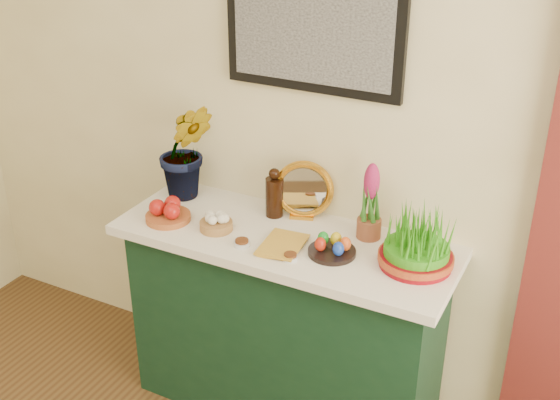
# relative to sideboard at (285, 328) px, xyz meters

# --- Properties ---
(sideboard) EXTENTS (1.30, 0.45, 0.85)m
(sideboard) POSITION_rel_sideboard_xyz_m (0.00, 0.00, 0.00)
(sideboard) COLOR #12321E
(sideboard) RESTS_ON ground
(tablecloth) EXTENTS (1.40, 0.55, 0.04)m
(tablecloth) POSITION_rel_sideboard_xyz_m (0.00, 0.00, 0.45)
(tablecloth) COLOR white
(tablecloth) RESTS_ON sideboard
(hyacinth_green) EXTENTS (0.38, 0.37, 0.58)m
(hyacinth_green) POSITION_rel_sideboard_xyz_m (-0.55, 0.12, 0.76)
(hyacinth_green) COLOR #2E6F21
(hyacinth_green) RESTS_ON tablecloth
(apple_bowl) EXTENTS (0.19, 0.19, 0.10)m
(apple_bowl) POSITION_rel_sideboard_xyz_m (-0.50, -0.11, 0.51)
(apple_bowl) COLOR #A95528
(apple_bowl) RESTS_ON tablecloth
(garlic_basket) EXTENTS (0.17, 0.17, 0.08)m
(garlic_basket) POSITION_rel_sideboard_xyz_m (-0.27, -0.09, 0.50)
(garlic_basket) COLOR #A86E43
(garlic_basket) RESTS_ON tablecloth
(vinegar_cruet) EXTENTS (0.07, 0.07, 0.22)m
(vinegar_cruet) POSITION_rel_sideboard_xyz_m (-0.12, 0.13, 0.56)
(vinegar_cruet) COLOR black
(vinegar_cruet) RESTS_ON tablecloth
(mirror) EXTENTS (0.26, 0.13, 0.25)m
(mirror) POSITION_rel_sideboard_xyz_m (-0.01, 0.18, 0.59)
(mirror) COLOR gold
(mirror) RESTS_ON tablecloth
(book) EXTENTS (0.16, 0.22, 0.03)m
(book) POSITION_rel_sideboard_xyz_m (-0.04, -0.10, 0.48)
(book) COLOR gold
(book) RESTS_ON tablecloth
(spice_dish_left) EXTENTS (0.07, 0.07, 0.03)m
(spice_dish_left) POSITION_rel_sideboard_xyz_m (-0.11, -0.16, 0.48)
(spice_dish_left) COLOR silver
(spice_dish_left) RESTS_ON tablecloth
(spice_dish_right) EXTENTS (0.06, 0.06, 0.03)m
(spice_dish_right) POSITION_rel_sideboard_xyz_m (0.10, -0.16, 0.48)
(spice_dish_right) COLOR silver
(spice_dish_right) RESTS_ON tablecloth
(egg_plate) EXTENTS (0.19, 0.19, 0.08)m
(egg_plate) POSITION_rel_sideboard_xyz_m (0.23, -0.05, 0.49)
(egg_plate) COLOR black
(egg_plate) RESTS_ON tablecloth
(hyacinth_pink) EXTENTS (0.10, 0.10, 0.32)m
(hyacinth_pink) POSITION_rel_sideboard_xyz_m (0.30, 0.14, 0.61)
(hyacinth_pink) COLOR brown
(hyacinth_pink) RESTS_ON tablecloth
(wheatgrass_sabzeh) EXTENTS (0.28, 0.28, 0.23)m
(wheatgrass_sabzeh) POSITION_rel_sideboard_xyz_m (0.54, 0.01, 0.57)
(wheatgrass_sabzeh) COLOR maroon
(wheatgrass_sabzeh) RESTS_ON tablecloth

